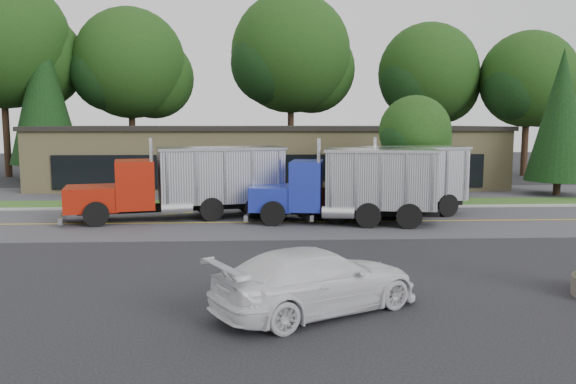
# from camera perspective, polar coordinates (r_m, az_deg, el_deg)

# --- Properties ---
(ground) EXTENTS (140.00, 140.00, 0.00)m
(ground) POSITION_cam_1_polar(r_m,az_deg,el_deg) (16.99, -7.37, -8.49)
(ground) COLOR #2B2B30
(ground) RESTS_ON ground
(road) EXTENTS (60.00, 8.00, 0.02)m
(road) POSITION_cam_1_polar(r_m,az_deg,el_deg) (25.75, -5.75, -3.13)
(road) COLOR #4A4A4E
(road) RESTS_ON ground
(center_line) EXTENTS (60.00, 0.12, 0.01)m
(center_line) POSITION_cam_1_polar(r_m,az_deg,el_deg) (25.75, -5.75, -3.13)
(center_line) COLOR gold
(center_line) RESTS_ON ground
(curb) EXTENTS (60.00, 0.30, 0.12)m
(curb) POSITION_cam_1_polar(r_m,az_deg,el_deg) (29.89, -5.33, -1.72)
(curb) COLOR #9E9E99
(curb) RESTS_ON ground
(grass_verge) EXTENTS (60.00, 3.40, 0.03)m
(grass_verge) POSITION_cam_1_polar(r_m,az_deg,el_deg) (31.67, -5.18, -1.22)
(grass_verge) COLOR #305E20
(grass_verge) RESTS_ON ground
(far_parking) EXTENTS (60.00, 7.00, 0.02)m
(far_parking) POSITION_cam_1_polar(r_m,az_deg,el_deg) (36.62, -4.84, -0.10)
(far_parking) COLOR #4A4A4E
(far_parking) RESTS_ON ground
(strip_mall) EXTENTS (32.00, 12.00, 4.00)m
(strip_mall) POSITION_cam_1_polar(r_m,az_deg,el_deg) (42.39, -1.86, 3.61)
(strip_mall) COLOR tan
(strip_mall) RESTS_ON ground
(tree_far_a) EXTENTS (11.74, 11.05, 16.74)m
(tree_far_a) POSITION_cam_1_polar(r_m,az_deg,el_deg) (53.25, -26.87, 12.93)
(tree_far_a) COLOR #382619
(tree_far_a) RESTS_ON ground
(tree_far_b) EXTENTS (10.13, 9.53, 14.45)m
(tree_far_b) POSITION_cam_1_polar(r_m,az_deg,el_deg) (51.89, -15.53, 11.96)
(tree_far_b) COLOR #382619
(tree_far_b) RESTS_ON ground
(tree_far_c) EXTENTS (11.13, 10.47, 15.88)m
(tree_far_c) POSITION_cam_1_polar(r_m,az_deg,el_deg) (50.83, 0.48, 13.36)
(tree_far_c) COLOR #382619
(tree_far_c) RESTS_ON ground
(tree_far_d) EXTENTS (9.25, 8.71, 13.20)m
(tree_far_d) POSITION_cam_1_polar(r_m,az_deg,el_deg) (51.73, 14.16, 11.13)
(tree_far_d) COLOR #382619
(tree_far_d) RESTS_ON ground
(tree_far_e) EXTENTS (8.60, 8.09, 12.26)m
(tree_far_e) POSITION_cam_1_polar(r_m,az_deg,el_deg) (52.69, 23.26, 10.05)
(tree_far_e) COLOR #382619
(tree_far_e) RESTS_ON ground
(evergreen_left) EXTENTS (5.53, 5.53, 12.58)m
(evergreen_left) POSITION_cam_1_polar(r_m,az_deg,el_deg) (49.53, -23.56, 9.21)
(evergreen_left) COLOR #382619
(evergreen_left) RESTS_ON ground
(evergreen_right) EXTENTS (4.03, 4.03, 9.15)m
(evergreen_right) POSITION_cam_1_polar(r_m,az_deg,el_deg) (39.04, 25.99, 7.06)
(evergreen_right) COLOR #382619
(evergreen_right) RESTS_ON ground
(tree_verge) EXTENTS (4.26, 4.01, 6.08)m
(tree_verge) POSITION_cam_1_polar(r_m,az_deg,el_deg) (32.55, 12.83, 5.69)
(tree_verge) COLOR #382619
(tree_verge) RESTS_ON ground
(dump_truck_red) EXTENTS (10.35, 4.76, 3.36)m
(dump_truck_red) POSITION_cam_1_polar(r_m,az_deg,el_deg) (27.05, -9.77, 1.17)
(dump_truck_red) COLOR black
(dump_truck_red) RESTS_ON ground
(dump_truck_blue) EXTENTS (8.55, 3.87, 3.36)m
(dump_truck_blue) POSITION_cam_1_polar(r_m,az_deg,el_deg) (25.45, 6.72, 0.84)
(dump_truck_blue) COLOR black
(dump_truck_blue) RESTS_ON ground
(dump_truck_maroon) EXTENTS (8.56, 4.66, 3.36)m
(dump_truck_maroon) POSITION_cam_1_polar(r_m,az_deg,el_deg) (27.80, 10.59, 1.29)
(dump_truck_maroon) COLOR black
(dump_truck_maroon) RESTS_ON ground
(rally_car) EXTENTS (5.65, 4.45, 1.53)m
(rally_car) POSITION_cam_1_polar(r_m,az_deg,el_deg) (13.69, 2.97, -8.93)
(rally_car) COLOR silver
(rally_car) RESTS_ON ground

